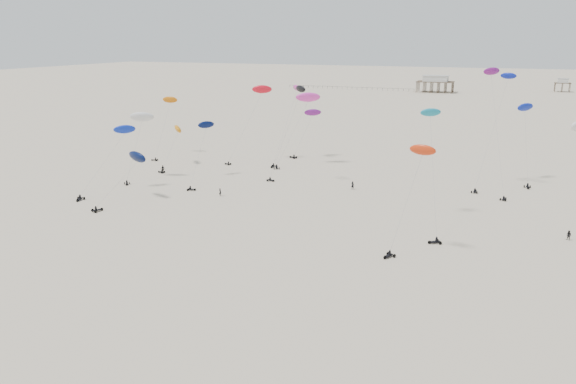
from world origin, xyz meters
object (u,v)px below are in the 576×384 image
at_px(rig_0, 290,109).
at_px(spectator_0, 220,196).
at_px(rig_4, 526,127).
at_px(pavilion_small, 562,86).
at_px(pavilion_main, 435,85).

bearing_deg(rig_0, spectator_0, 95.87).
height_order(rig_0, rig_4, rig_0).
xyz_separation_m(pavilion_small, spectator_0, (-81.05, -276.28, -3.49)).
bearing_deg(spectator_0, rig_4, -116.22).
xyz_separation_m(pavilion_main, spectator_0, (-11.05, -246.28, -4.22)).
height_order(pavilion_small, rig_0, rig_0).
height_order(rig_4, spectator_0, rig_4).
bearing_deg(spectator_0, pavilion_small, -74.27).
bearing_deg(pavilion_main, rig_4, -77.75).
height_order(rig_0, spectator_0, rig_0).
bearing_deg(pavilion_small, spectator_0, -106.35).
relative_size(pavilion_main, rig_0, 0.98).
bearing_deg(spectator_0, pavilion_main, -60.49).
xyz_separation_m(pavilion_main, rig_0, (-10.13, -209.21, 9.28)).
distance_m(rig_4, spectator_0, 68.01).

